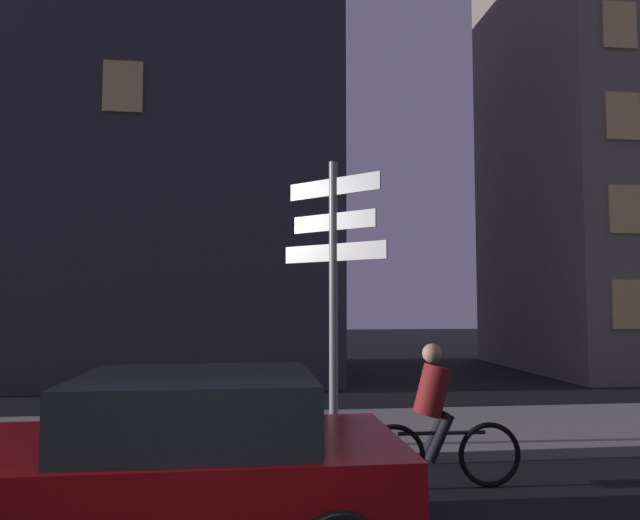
{
  "coord_description": "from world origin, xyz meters",
  "views": [
    {
      "loc": [
        0.27,
        -2.37,
        2.1
      ],
      "look_at": [
        1.19,
        5.46,
        2.64
      ],
      "focal_mm": 33.18,
      "sensor_mm": 36.0,
      "label": 1
    }
  ],
  "objects": [
    {
      "name": "car_far_oncoming",
      "position": [
        -0.31,
        2.75,
        0.78
      ],
      "size": [
        3.91,
        2.13,
        1.47
      ],
      "color": "maroon",
      "rests_on": "ground_plane"
    },
    {
      "name": "cyclist",
      "position": [
        2.37,
        4.17,
        0.75
      ],
      "size": [
        1.82,
        0.33,
        1.61
      ],
      "color": "black",
      "rests_on": "ground_plane"
    },
    {
      "name": "sidewalk_kerb",
      "position": [
        0.0,
        6.71,
        0.07
      ],
      "size": [
        40.0,
        3.1,
        0.14
      ],
      "primitive_type": "cube",
      "color": "gray",
      "rests_on": "ground_plane"
    },
    {
      "name": "signpost",
      "position": [
        1.41,
        5.68,
        2.5
      ],
      "size": [
        1.24,
        1.24,
        3.88
      ],
      "color": "gray",
      "rests_on": "sidewalk_kerb"
    },
    {
      "name": "building_left_block",
      "position": [
        -4.44,
        15.07,
        6.54
      ],
      "size": [
        13.97,
        7.27,
        13.09
      ],
      "color": "#383842",
      "rests_on": "ground_plane"
    }
  ]
}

